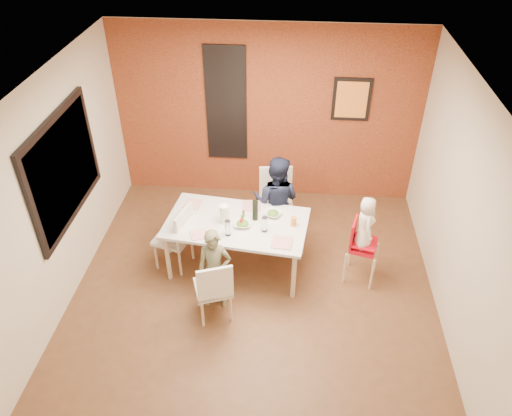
# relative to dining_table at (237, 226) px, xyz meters

# --- Properties ---
(ground) EXTENTS (4.50, 4.50, 0.00)m
(ground) POSITION_rel_dining_table_xyz_m (0.26, -0.41, -0.67)
(ground) COLOR brown
(ground) RESTS_ON ground
(ceiling) EXTENTS (4.50, 4.50, 0.02)m
(ceiling) POSITION_rel_dining_table_xyz_m (0.26, -0.41, 2.03)
(ceiling) COLOR silver
(ceiling) RESTS_ON wall_back
(wall_back) EXTENTS (4.50, 0.02, 2.70)m
(wall_back) POSITION_rel_dining_table_xyz_m (0.26, 1.84, 0.68)
(wall_back) COLOR beige
(wall_back) RESTS_ON ground
(wall_front) EXTENTS (4.50, 0.02, 2.70)m
(wall_front) POSITION_rel_dining_table_xyz_m (0.26, -2.66, 0.68)
(wall_front) COLOR beige
(wall_front) RESTS_ON ground
(wall_left) EXTENTS (0.02, 4.50, 2.70)m
(wall_left) POSITION_rel_dining_table_xyz_m (-1.99, -0.41, 0.68)
(wall_left) COLOR beige
(wall_left) RESTS_ON ground
(wall_right) EXTENTS (0.02, 4.50, 2.70)m
(wall_right) POSITION_rel_dining_table_xyz_m (2.51, -0.41, 0.68)
(wall_right) COLOR beige
(wall_right) RESTS_ON ground
(brick_accent_wall) EXTENTS (4.50, 0.02, 2.70)m
(brick_accent_wall) POSITION_rel_dining_table_xyz_m (0.26, 1.82, 0.68)
(brick_accent_wall) COLOR maroon
(brick_accent_wall) RESTS_ON ground
(picture_window_frame) EXTENTS (0.05, 1.70, 1.30)m
(picture_window_frame) POSITION_rel_dining_table_xyz_m (-1.96, -0.21, 0.88)
(picture_window_frame) COLOR black
(picture_window_frame) RESTS_ON wall_left
(picture_window_pane) EXTENTS (0.02, 1.55, 1.15)m
(picture_window_pane) POSITION_rel_dining_table_xyz_m (-1.95, -0.21, 0.88)
(picture_window_pane) COLOR black
(picture_window_pane) RESTS_ON wall_left
(glassblock_strip) EXTENTS (0.55, 0.03, 1.70)m
(glassblock_strip) POSITION_rel_dining_table_xyz_m (-0.34, 1.80, 0.83)
(glassblock_strip) COLOR silver
(glassblock_strip) RESTS_ON wall_back
(glassblock_surround) EXTENTS (0.60, 0.03, 1.76)m
(glassblock_surround) POSITION_rel_dining_table_xyz_m (-0.34, 1.80, 0.83)
(glassblock_surround) COLOR black
(glassblock_surround) RESTS_ON wall_back
(art_print_frame) EXTENTS (0.54, 0.03, 0.64)m
(art_print_frame) POSITION_rel_dining_table_xyz_m (1.46, 1.80, 0.98)
(art_print_frame) COLOR black
(art_print_frame) RESTS_ON wall_back
(art_print_canvas) EXTENTS (0.44, 0.01, 0.54)m
(art_print_canvas) POSITION_rel_dining_table_xyz_m (1.46, 1.78, 0.98)
(art_print_canvas) COLOR #F39E36
(art_print_canvas) RESTS_ON wall_back
(dining_table) EXTENTS (1.87, 1.18, 0.73)m
(dining_table) POSITION_rel_dining_table_xyz_m (0.00, 0.00, 0.00)
(dining_table) COLOR silver
(dining_table) RESTS_ON ground
(chair_near) EXTENTS (0.52, 0.52, 0.88)m
(chair_near) POSITION_rel_dining_table_xyz_m (-0.15, -0.93, -0.18)
(chair_near) COLOR silver
(chair_near) RESTS_ON ground
(chair_far) EXTENTS (0.51, 0.51, 0.99)m
(chair_far) POSITION_rel_dining_table_xyz_m (0.46, 0.83, -0.12)
(chair_far) COLOR beige
(chair_far) RESTS_ON ground
(chair_left) EXTENTS (0.53, 0.53, 0.92)m
(chair_left) POSITION_rel_dining_table_xyz_m (-0.76, -0.05, -0.15)
(chair_left) COLOR silver
(chair_left) RESTS_ON ground
(high_chair) EXTENTS (0.45, 0.45, 0.88)m
(high_chair) POSITION_rel_dining_table_xyz_m (1.56, -0.07, -0.14)
(high_chair) COLOR red
(high_chair) RESTS_ON ground
(child_near) EXTENTS (0.42, 0.29, 1.09)m
(child_near) POSITION_rel_dining_table_xyz_m (-0.18, -0.69, -0.12)
(child_near) COLOR #5F5F44
(child_near) RESTS_ON ground
(child_far) EXTENTS (0.75, 0.64, 1.35)m
(child_far) POSITION_rel_dining_table_xyz_m (0.47, 0.58, 0.00)
(child_far) COLOR #161B32
(child_far) RESTS_ON ground
(toddler) EXTENTS (0.27, 0.37, 0.72)m
(toddler) POSITION_rel_dining_table_xyz_m (1.58, -0.08, 0.21)
(toddler) COLOR white
(toddler) RESTS_ON high_chair
(plate_near_left) EXTENTS (0.25, 0.25, 0.01)m
(plate_near_left) POSITION_rel_dining_table_xyz_m (-0.43, -0.30, 0.07)
(plate_near_left) COLOR white
(plate_near_left) RESTS_ON dining_table
(plate_far_mid) EXTENTS (0.26, 0.26, 0.01)m
(plate_far_mid) POSITION_rel_dining_table_xyz_m (0.16, 0.36, 0.07)
(plate_far_mid) COLOR silver
(plate_far_mid) RESTS_ON dining_table
(plate_near_right) EXTENTS (0.27, 0.27, 0.01)m
(plate_near_right) POSITION_rel_dining_table_xyz_m (0.59, -0.36, 0.07)
(plate_near_right) COLOR white
(plate_near_right) RESTS_ON dining_table
(plate_far_left) EXTENTS (0.24, 0.24, 0.01)m
(plate_far_left) POSITION_rel_dining_table_xyz_m (-0.62, 0.33, 0.07)
(plate_far_left) COLOR white
(plate_far_left) RESTS_ON dining_table
(salad_bowl_a) EXTENTS (0.23, 0.23, 0.05)m
(salad_bowl_a) POSITION_rel_dining_table_xyz_m (0.08, -0.07, 0.09)
(salad_bowl_a) COLOR white
(salad_bowl_a) RESTS_ON dining_table
(salad_bowl_b) EXTENTS (0.28, 0.28, 0.05)m
(salad_bowl_b) POSITION_rel_dining_table_xyz_m (0.45, 0.18, 0.09)
(salad_bowl_b) COLOR white
(salad_bowl_b) RESTS_ON dining_table
(wine_bottle) EXTENTS (0.07, 0.07, 0.27)m
(wine_bottle) POSITION_rel_dining_table_xyz_m (0.23, 0.08, 0.20)
(wine_bottle) COLOR black
(wine_bottle) RESTS_ON dining_table
(wine_glass_a) EXTENTS (0.07, 0.07, 0.21)m
(wine_glass_a) POSITION_rel_dining_table_xyz_m (-0.07, -0.26, 0.17)
(wine_glass_a) COLOR silver
(wine_glass_a) RESTS_ON dining_table
(wine_glass_b) EXTENTS (0.07, 0.07, 0.21)m
(wine_glass_b) POSITION_rel_dining_table_xyz_m (0.36, -0.15, 0.17)
(wine_glass_b) COLOR white
(wine_glass_b) RESTS_ON dining_table
(paper_towel_roll) EXTENTS (0.11, 0.11, 0.25)m
(paper_towel_roll) POSITION_rel_dining_table_xyz_m (-0.15, -0.01, 0.19)
(paper_towel_roll) COLOR white
(paper_towel_roll) RESTS_ON dining_table
(condiment_red) EXTENTS (0.03, 0.03, 0.12)m
(condiment_red) POSITION_rel_dining_table_xyz_m (0.07, -0.09, 0.13)
(condiment_red) COLOR red
(condiment_red) RESTS_ON dining_table
(condiment_green) EXTENTS (0.04, 0.04, 0.14)m
(condiment_green) POSITION_rel_dining_table_xyz_m (0.08, -0.03, 0.13)
(condiment_green) COLOR #356923
(condiment_green) RESTS_ON dining_table
(condiment_brown) EXTENTS (0.03, 0.03, 0.13)m
(condiment_brown) POSITION_rel_dining_table_xyz_m (0.08, 0.08, 0.13)
(condiment_brown) COLOR brown
(condiment_brown) RESTS_ON dining_table
(sippy_cup) EXTENTS (0.07, 0.07, 0.12)m
(sippy_cup) POSITION_rel_dining_table_xyz_m (0.72, -0.01, 0.12)
(sippy_cup) COLOR orange
(sippy_cup) RESTS_ON dining_table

